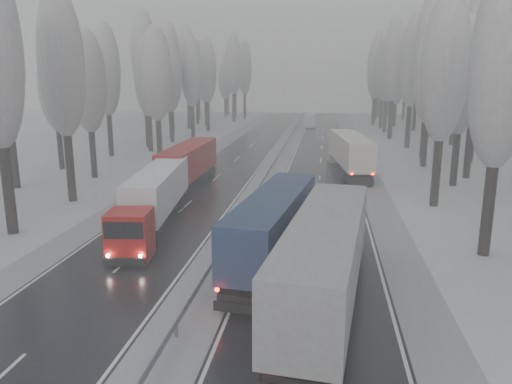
% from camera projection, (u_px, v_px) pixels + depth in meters
% --- Properties ---
extents(carriageway_right, '(7.50, 200.00, 0.03)m').
position_uv_depth(carriageway_right, '(319.00, 193.00, 44.29)').
color(carriageway_right, black).
rests_on(carriageway_right, ground).
extents(carriageway_left, '(7.50, 200.00, 0.03)m').
position_uv_depth(carriageway_left, '(203.00, 190.00, 45.69)').
color(carriageway_left, black).
rests_on(carriageway_left, ground).
extents(median_slush, '(3.00, 200.00, 0.04)m').
position_uv_depth(median_slush, '(260.00, 192.00, 44.99)').
color(median_slush, '#94969C').
rests_on(median_slush, ground).
extents(shoulder_right, '(2.40, 200.00, 0.04)m').
position_uv_depth(shoulder_right, '(376.00, 195.00, 43.63)').
color(shoulder_right, '#94969C').
rests_on(shoulder_right, ground).
extents(shoulder_left, '(2.40, 200.00, 0.04)m').
position_uv_depth(shoulder_left, '(151.00, 188.00, 46.35)').
color(shoulder_left, '#94969C').
rests_on(shoulder_left, ground).
extents(median_guardrail, '(0.12, 200.00, 0.76)m').
position_uv_depth(median_guardrail, '(260.00, 185.00, 44.85)').
color(median_guardrail, slate).
rests_on(median_guardrail, ground).
extents(tree_16, '(3.60, 3.60, 16.53)m').
position_uv_depth(tree_16, '(504.00, 67.00, 26.74)').
color(tree_16, black).
rests_on(tree_16, ground).
extents(tree_18, '(3.60, 3.60, 16.58)m').
position_uv_depth(tree_18, '(445.00, 69.00, 37.77)').
color(tree_18, black).
rests_on(tree_18, ground).
extents(tree_19, '(3.60, 3.60, 14.57)m').
position_uv_depth(tree_19, '(502.00, 86.00, 41.19)').
color(tree_19, black).
rests_on(tree_19, ground).
extents(tree_20, '(3.60, 3.60, 15.71)m').
position_uv_depth(tree_20, '(463.00, 77.00, 45.29)').
color(tree_20, black).
rests_on(tree_20, ground).
extents(tree_21, '(3.60, 3.60, 18.62)m').
position_uv_depth(tree_21, '(478.00, 57.00, 48.43)').
color(tree_21, black).
rests_on(tree_21, ground).
extents(tree_22, '(3.60, 3.60, 15.86)m').
position_uv_depth(tree_22, '(430.00, 76.00, 55.45)').
color(tree_22, black).
rests_on(tree_22, ground).
extents(tree_23, '(3.60, 3.60, 13.55)m').
position_uv_depth(tree_23, '(477.00, 88.00, 58.81)').
color(tree_23, black).
rests_on(tree_23, ground).
extents(tree_24, '(3.60, 3.60, 20.49)m').
position_uv_depth(tree_24, '(430.00, 50.00, 59.90)').
color(tree_24, black).
rests_on(tree_24, ground).
extents(tree_25, '(3.60, 3.60, 19.44)m').
position_uv_depth(tree_25, '(480.00, 57.00, 62.98)').
color(tree_25, black).
rests_on(tree_25, ground).
extents(tree_26, '(3.60, 3.60, 18.78)m').
position_uv_depth(tree_26, '(413.00, 62.00, 70.08)').
color(tree_26, black).
rests_on(tree_26, ground).
extents(tree_27, '(3.60, 3.60, 17.62)m').
position_uv_depth(tree_27, '(458.00, 68.00, 73.15)').
color(tree_27, black).
rests_on(tree_27, ground).
extents(tree_28, '(3.60, 3.60, 19.62)m').
position_uv_depth(tree_28, '(394.00, 60.00, 80.42)').
color(tree_28, black).
rests_on(tree_28, ground).
extents(tree_29, '(3.60, 3.60, 18.11)m').
position_uv_depth(tree_29, '(436.00, 67.00, 83.52)').
color(tree_29, black).
rests_on(tree_29, ground).
extents(tree_30, '(3.60, 3.60, 17.86)m').
position_uv_depth(tree_30, '(388.00, 68.00, 90.05)').
color(tree_30, black).
rests_on(tree_30, ground).
extents(tree_31, '(3.60, 3.60, 18.58)m').
position_uv_depth(tree_31, '(418.00, 66.00, 93.02)').
color(tree_31, black).
rests_on(tree_31, ground).
extents(tree_32, '(3.60, 3.60, 17.33)m').
position_uv_depth(tree_32, '(384.00, 71.00, 97.37)').
color(tree_32, black).
rests_on(tree_32, ground).
extents(tree_33, '(3.60, 3.60, 14.33)m').
position_uv_depth(tree_33, '(397.00, 81.00, 101.24)').
color(tree_33, black).
rests_on(tree_33, ground).
extents(tree_34, '(3.60, 3.60, 17.63)m').
position_uv_depth(tree_34, '(375.00, 70.00, 104.30)').
color(tree_34, black).
rests_on(tree_34, ground).
extents(tree_35, '(3.60, 3.60, 18.25)m').
position_uv_depth(tree_35, '(418.00, 68.00, 106.84)').
color(tree_35, black).
rests_on(tree_35, ground).
extents(tree_36, '(3.60, 3.60, 20.23)m').
position_uv_depth(tree_36, '(378.00, 63.00, 113.25)').
color(tree_36, black).
rests_on(tree_36, ground).
extents(tree_37, '(3.60, 3.60, 16.37)m').
position_uv_depth(tree_37, '(406.00, 74.00, 116.73)').
color(tree_37, black).
rests_on(tree_37, ground).
extents(tree_38, '(3.60, 3.60, 17.97)m').
position_uv_depth(tree_38, '(380.00, 70.00, 123.54)').
color(tree_38, black).
rests_on(tree_38, ground).
extents(tree_39, '(3.60, 3.60, 16.19)m').
position_uv_depth(tree_39, '(389.00, 75.00, 127.28)').
color(tree_39, black).
rests_on(tree_39, ground).
extents(tree_58, '(3.60, 3.60, 17.21)m').
position_uv_depth(tree_58, '(61.00, 64.00, 39.25)').
color(tree_58, black).
rests_on(tree_58, ground).
extents(tree_59, '(3.60, 3.60, 18.41)m').
position_uv_depth(tree_59, '(2.00, 57.00, 43.96)').
color(tree_59, black).
rests_on(tree_59, ground).
extents(tree_60, '(3.60, 3.60, 14.84)m').
position_uv_depth(tree_60, '(88.00, 82.00, 49.24)').
color(tree_60, black).
rests_on(tree_60, ground).
extents(tree_61, '(3.60, 3.60, 13.95)m').
position_uv_depth(tree_61, '(55.00, 87.00, 53.99)').
color(tree_61, black).
rests_on(tree_61, ground).
extents(tree_62, '(3.60, 3.60, 16.04)m').
position_uv_depth(tree_62, '(156.00, 75.00, 57.75)').
color(tree_62, black).
rests_on(tree_62, ground).
extents(tree_63, '(3.60, 3.60, 16.88)m').
position_uv_depth(tree_63, '(106.00, 70.00, 62.54)').
color(tree_63, black).
rests_on(tree_63, ground).
extents(tree_64, '(3.60, 3.60, 15.42)m').
position_uv_depth(tree_64, '(148.00, 78.00, 67.08)').
color(tree_64, black).
rests_on(tree_64, ground).
extents(tree_65, '(3.60, 3.60, 19.48)m').
position_uv_depth(tree_65, '(144.00, 59.00, 70.59)').
color(tree_65, black).
rests_on(tree_65, ground).
extents(tree_66, '(3.60, 3.60, 15.23)m').
position_uv_depth(tree_66, '(170.00, 78.00, 76.39)').
color(tree_66, black).
rests_on(tree_66, ground).
extents(tree_67, '(3.60, 3.60, 17.09)m').
position_uv_depth(tree_67, '(169.00, 71.00, 80.16)').
color(tree_67, black).
rests_on(tree_67, ground).
extents(tree_68, '(3.60, 3.60, 16.65)m').
position_uv_depth(tree_68, '(191.00, 73.00, 82.50)').
color(tree_68, black).
rests_on(tree_68, ground).
extents(tree_69, '(3.60, 3.60, 19.35)m').
position_uv_depth(tree_69, '(170.00, 63.00, 86.61)').
color(tree_69, black).
rests_on(tree_69, ground).
extents(tree_70, '(3.60, 3.60, 17.09)m').
position_uv_depth(tree_70, '(207.00, 71.00, 92.13)').
color(tree_70, black).
rests_on(tree_70, ground).
extents(tree_71, '(3.60, 3.60, 19.61)m').
position_uv_depth(tree_71, '(188.00, 63.00, 96.26)').
color(tree_71, black).
rests_on(tree_71, ground).
extents(tree_72, '(3.60, 3.60, 15.11)m').
position_uv_depth(tree_72, '(205.00, 78.00, 101.78)').
color(tree_72, black).
rests_on(tree_72, ground).
extents(tree_73, '(3.60, 3.60, 17.22)m').
position_uv_depth(tree_73, '(196.00, 72.00, 105.71)').
color(tree_73, black).
rests_on(tree_73, ground).
extents(tree_74, '(3.60, 3.60, 19.68)m').
position_uv_depth(tree_74, '(233.00, 65.00, 111.01)').
color(tree_74, black).
rests_on(tree_74, ground).
extents(tree_75, '(3.60, 3.60, 18.60)m').
position_uv_depth(tree_75, '(198.00, 68.00, 116.24)').
color(tree_75, black).
rests_on(tree_75, ground).
extents(tree_76, '(3.60, 3.60, 18.55)m').
position_uv_depth(tree_76, '(245.00, 69.00, 120.10)').
color(tree_76, black).
rests_on(tree_76, ground).
extents(tree_77, '(3.60, 3.60, 14.32)m').
position_uv_depth(tree_77, '(225.00, 80.00, 125.32)').
color(tree_77, black).
rests_on(tree_77, ground).
extents(tree_78, '(3.60, 3.60, 19.55)m').
position_uv_depth(tree_78, '(235.00, 66.00, 126.78)').
color(tree_78, black).
rests_on(tree_78, ground).
extents(tree_79, '(3.60, 3.60, 17.07)m').
position_uv_depth(tree_79, '(227.00, 73.00, 131.37)').
color(tree_79, black).
rests_on(tree_79, ground).
extents(truck_grey_tarp, '(4.62, 17.26, 4.39)m').
position_uv_depth(truck_grey_tarp, '(328.00, 252.00, 22.21)').
color(truck_grey_tarp, '#4E4E53').
rests_on(truck_grey_tarp, ground).
extents(truck_blue_box, '(4.39, 15.70, 3.99)m').
position_uv_depth(truck_blue_box, '(278.00, 219.00, 28.02)').
color(truck_blue_box, '#1D2648').
rests_on(truck_blue_box, ground).
extents(truck_cream_box, '(4.54, 16.36, 4.16)m').
position_uv_depth(truck_cream_box, '(349.00, 151.00, 53.26)').
color(truck_cream_box, '#9C9A8A').
rests_on(truck_cream_box, ground).
extents(box_truck_distant, '(2.18, 6.97, 2.60)m').
position_uv_depth(box_truck_distant, '(310.00, 120.00, 101.97)').
color(box_truck_distant, '#B7B8BE').
rests_on(box_truck_distant, ground).
extents(truck_red_white, '(4.02, 14.85, 3.78)m').
position_uv_depth(truck_red_white, '(155.00, 195.00, 34.25)').
color(truck_red_white, '#9E0B08').
rests_on(truck_red_white, ground).
extents(truck_red_red, '(2.48, 15.54, 3.98)m').
position_uv_depth(truck_red_red, '(185.00, 165.00, 45.13)').
color(truck_red_red, '#B5240A').
rests_on(truck_red_red, ground).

